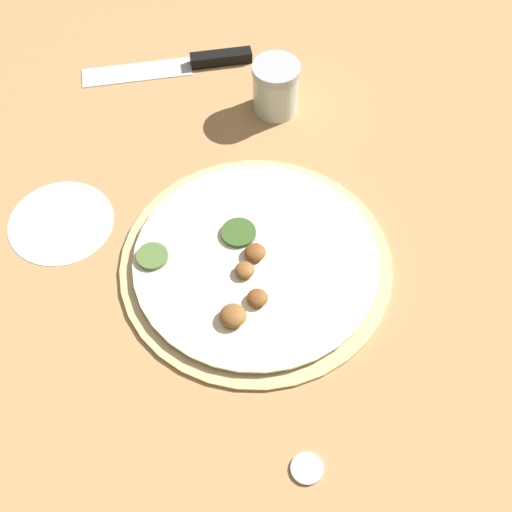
# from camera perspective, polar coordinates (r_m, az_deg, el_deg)

# --- Properties ---
(ground_plane) EXTENTS (3.00, 3.00, 0.00)m
(ground_plane) POSITION_cam_1_polar(r_m,az_deg,el_deg) (0.88, 0.00, -0.71)
(ground_plane) COLOR tan
(pizza) EXTENTS (0.34, 0.34, 0.03)m
(pizza) POSITION_cam_1_polar(r_m,az_deg,el_deg) (0.87, -0.08, -0.51)
(pizza) COLOR #D6B77A
(pizza) RESTS_ON ground_plane
(knife) EXTENTS (0.06, 0.26, 0.02)m
(knife) POSITION_cam_1_polar(r_m,az_deg,el_deg) (1.12, -5.04, 15.17)
(knife) COLOR silver
(knife) RESTS_ON ground_plane
(spice_jar) EXTENTS (0.07, 0.07, 0.08)m
(spice_jar) POSITION_cam_1_polar(r_m,az_deg,el_deg) (1.03, 1.59, 13.32)
(spice_jar) COLOR silver
(spice_jar) RESTS_ON ground_plane
(loose_cap) EXTENTS (0.03, 0.03, 0.01)m
(loose_cap) POSITION_cam_1_polar(r_m,az_deg,el_deg) (0.77, 4.10, -16.56)
(loose_cap) COLOR #B2B2B7
(loose_cap) RESTS_ON ground_plane
(flour_patch) EXTENTS (0.14, 0.14, 0.00)m
(flour_patch) POSITION_cam_1_polar(r_m,az_deg,el_deg) (0.95, -15.35, 2.63)
(flour_patch) COLOR white
(flour_patch) RESTS_ON ground_plane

